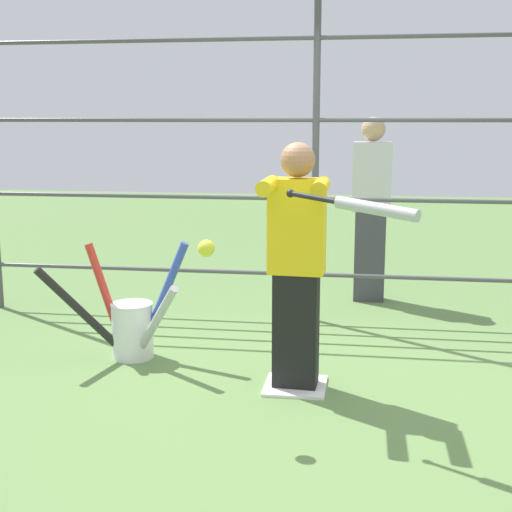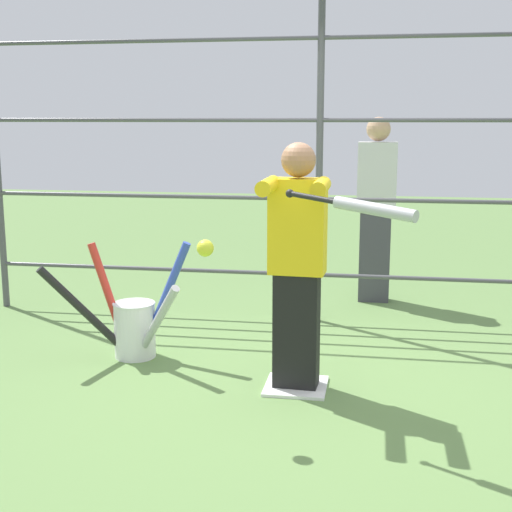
% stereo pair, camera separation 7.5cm
% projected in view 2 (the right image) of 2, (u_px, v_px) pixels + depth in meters
% --- Properties ---
extents(ground_plane, '(24.00, 24.00, 0.00)m').
position_uv_depth(ground_plane, '(296.00, 387.00, 4.66)').
color(ground_plane, '#608447').
extents(home_plate, '(0.40, 0.40, 0.02)m').
position_uv_depth(home_plate, '(296.00, 386.00, 4.66)').
color(home_plate, white).
rests_on(home_plate, ground).
extents(fence_backstop, '(5.89, 0.06, 2.78)m').
position_uv_depth(fence_backstop, '(319.00, 160.00, 5.95)').
color(fence_backstop, '#4C4C51').
rests_on(fence_backstop, ground).
extents(batter, '(0.41, 0.54, 1.59)m').
position_uv_depth(batter, '(297.00, 259.00, 4.48)').
color(batter, black).
rests_on(batter, ground).
extents(baseball_bat_swinging, '(0.72, 0.47, 0.12)m').
position_uv_depth(baseball_bat_swinging, '(363.00, 207.00, 3.70)').
color(baseball_bat_swinging, black).
extents(softball_in_flight, '(0.10, 0.10, 0.10)m').
position_uv_depth(softball_in_flight, '(205.00, 248.00, 3.95)').
color(softball_in_flight, yellow).
extents(bat_bucket, '(1.05, 0.55, 0.88)m').
position_uv_depth(bat_bucket, '(133.00, 324.00, 5.20)').
color(bat_bucket, white).
rests_on(bat_bucket, ground).
extents(bystander_behind_fence, '(0.36, 0.22, 1.75)m').
position_uv_depth(bystander_behind_fence, '(376.00, 207.00, 6.72)').
color(bystander_behind_fence, '#3F3F47').
rests_on(bystander_behind_fence, ground).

